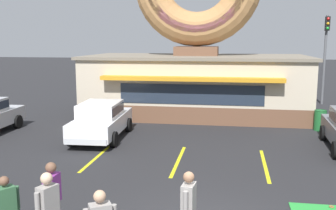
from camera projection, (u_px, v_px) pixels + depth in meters
donut_shop_building at (197, 49)px, 22.06m from camera, size 12.30×6.75×10.96m
mini_donut_extra at (332, 207)px, 10.00m from camera, size 0.13×0.13×0.04m
car_white at (101, 119)px, 16.94m from camera, size 2.13×4.63×1.60m
pedestrian_leather_jacket_man at (52, 197)px, 8.30m from camera, size 0.25×0.60×1.73m
pedestrian_clipboard_woman at (188, 208)px, 7.83m from camera, size 0.29×0.59×1.69m
pedestrian_beanie_man at (6, 209)px, 8.01m from camera, size 0.42×0.50×1.54m
trash_bin at (320, 120)px, 18.54m from camera, size 0.57×0.57×0.97m
traffic_light_pole at (326, 48)px, 25.47m from camera, size 0.28×0.47×5.80m
parking_stripe_far_left at (97, 157)px, 14.42m from camera, size 0.12×3.60×0.01m
parking_stripe_left at (178, 161)px, 13.95m from camera, size 0.12×3.60×0.01m
parking_stripe_mid_left at (265, 165)px, 13.47m from camera, size 0.12×3.60×0.01m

